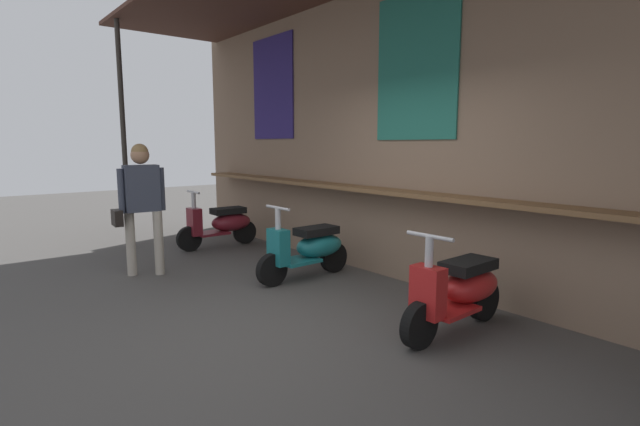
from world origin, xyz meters
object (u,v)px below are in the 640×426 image
at_px(scooter_maroon, 222,224).
at_px(scooter_teal, 309,248).
at_px(shopper_with_handbag, 141,196).
at_px(scooter_red, 460,290).

bearing_deg(scooter_maroon, scooter_teal, 91.58).
xyz_separation_m(scooter_teal, shopper_with_handbag, (-1.46, -1.61, 0.66)).
xyz_separation_m(scooter_teal, scooter_red, (2.25, -0.00, 0.00)).
distance_m(scooter_maroon, scooter_teal, 2.39).
height_order(scooter_maroon, scooter_teal, same).
bearing_deg(scooter_red, shopper_with_handbag, -67.81).
distance_m(scooter_maroon, scooter_red, 4.64).
bearing_deg(scooter_red, scooter_teal, -91.25).
xyz_separation_m(scooter_maroon, scooter_red, (4.64, 0.00, 0.00)).
distance_m(scooter_teal, scooter_red, 2.25).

